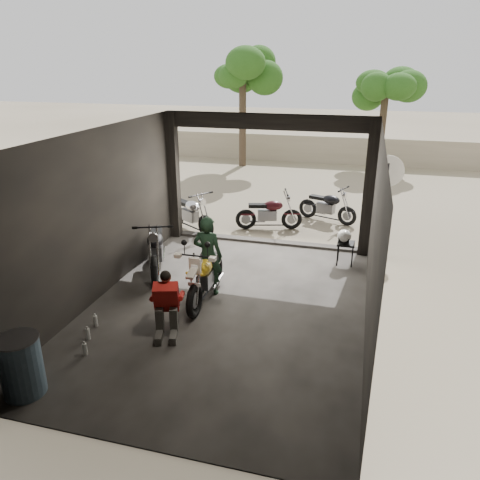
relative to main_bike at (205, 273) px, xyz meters
The scene contains 16 objects.
ground 0.79m from the main_bike, 25.84° to the right, with size 80.00×80.00×0.00m, color #7A6D56.
garage 0.90m from the main_bike, 33.57° to the left, with size 7.00×7.13×3.20m.
boundary_wall 13.78m from the main_bike, 88.02° to the left, with size 18.00×0.30×1.20m, color gray.
tree_left 12.98m from the main_bike, 101.62° to the left, with size 2.20×2.20×5.60m.
tree_right 14.46m from the main_bike, 76.62° to the left, with size 2.20×2.20×5.00m.
main_bike is the anchor object (origin of this frame).
left_bike 1.77m from the main_bike, 146.03° to the left, with size 0.75×1.82×1.23m, color black, non-canonical shape.
outside_bike_a 4.01m from the main_bike, 114.81° to the left, with size 0.70×1.69×1.14m, color black, non-canonical shape.
outside_bike_b 4.33m from the main_bike, 85.71° to the left, with size 0.65×1.58×1.07m, color #410F15, non-canonical shape.
outside_bike_c 5.69m from the main_bike, 71.64° to the left, with size 0.64×1.55×1.05m, color black, non-canonical shape.
rider 0.37m from the main_bike, 99.11° to the left, with size 0.58×0.38×1.60m, color black.
mechanic 1.36m from the main_bike, 99.39° to the right, with size 0.54×0.74×1.07m, color red, non-canonical shape.
stool 3.47m from the main_bike, 44.35° to the left, with size 0.38×0.38×0.53m.
helmet 3.44m from the main_bike, 45.15° to the left, with size 0.31×0.32×0.29m, color white.
oil_drum 3.57m from the main_bike, 115.25° to the right, with size 0.56×0.56×0.88m, color #3F576A.
sign_post 5.16m from the main_bike, 50.00° to the left, with size 0.75×0.08×2.26m.
Camera 1 is at (2.24, -7.34, 4.30)m, focal length 35.00 mm.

